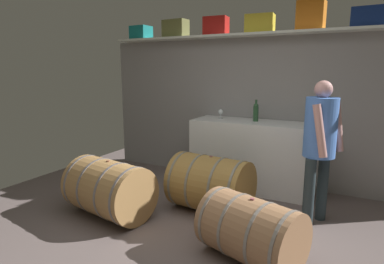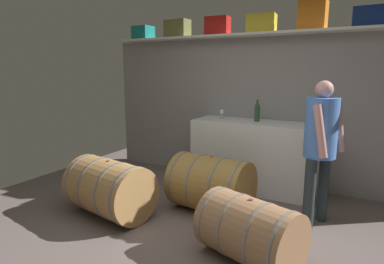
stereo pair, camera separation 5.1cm
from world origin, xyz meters
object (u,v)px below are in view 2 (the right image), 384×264
Objects in this scene: wine_glass at (222,112)px; toolcase_navy at (372,17)px; toolcase_red at (218,26)px; wine_bottle_green at (257,112)px; toolcase_yellow at (261,24)px; toolcase_orange at (313,16)px; work_cabinet at (254,156)px; wine_barrel_flank at (110,188)px; wine_barrel_near at (211,184)px; toolcase_olive at (177,29)px; winemaker_pouring at (321,139)px; toolcase_teal at (143,33)px; wine_barrel_far at (250,230)px.

toolcase_navy is at bearing 4.82° from wine_glass.
wine_bottle_green is (0.68, -0.17, -1.18)m from toolcase_red.
toolcase_yellow is at bearing 17.28° from wine_glass.
toolcase_orange is at bearing -4.24° from toolcase_yellow.
work_cabinet is (-1.28, -0.21, -1.77)m from toolcase_navy.
wine_barrel_flank is (-1.15, -1.80, -1.93)m from toolcase_yellow.
toolcase_red is 2.50× the size of wine_glass.
toolcase_orange is 1.95m from work_cabinet.
wine_glass reaches higher than work_cabinet.
toolcase_yellow is 1.79m from work_cabinet.
toolcase_red is at bearing 116.85° from wine_barrel_near.
toolcase_red reaches higher than wine_barrel_near.
wine_bottle_green reaches higher than wine_barrel_flank.
toolcase_navy is at bearing -3.51° from toolcase_red.
wine_glass is 1.92m from wine_barrel_flank.
winemaker_pouring is at bearing -17.91° from toolcase_olive.
toolcase_orange is at bearing 15.24° from wine_bottle_green.
toolcase_red is 2.69m from wine_barrel_flank.
toolcase_orange is (1.29, 0.00, 0.05)m from toolcase_red.
toolcase_teal is at bearing 175.76° from toolcase_yellow.
toolcase_olive is at bearing -177.71° from toolcase_orange.
toolcase_olive is at bearing 175.76° from toolcase_yellow.
wine_barrel_near is 0.92× the size of wine_barrel_flank.
toolcase_teal is 0.98× the size of wine_bottle_green.
wine_bottle_green is at bearing 123.87° from wine_barrel_far.
wine_barrel_far is at bearing -78.58° from toolcase_yellow.
winemaker_pouring is at bearing 17.00° from wine_barrel_near.
wine_barrel_flank is at bearing -44.71° from winemaker_pouring.
wine_bottle_green is at bearing -1.71° from wine_glass.
wine_barrel_near is 1.31m from winemaker_pouring.
toolcase_olive is at bearing 151.87° from wine_barrel_far.
wine_glass is 0.09× the size of winemaker_pouring.
wine_barrel_far is 0.94× the size of wine_barrel_flank.
wine_barrel_flank is at bearing -109.40° from toolcase_red.
work_cabinet is 5.66× the size of wine_bottle_green.
toolcase_orange is at bearing -3.51° from toolcase_red.
toolcase_olive is 1.05× the size of toolcase_orange.
toolcase_yellow reaches higher than toolcase_teal.
work_cabinet is 1.62× the size of wine_barrel_flank.
wine_glass is at bearing -166.96° from toolcase_yellow.
toolcase_navy reaches higher than wine_barrel_far.
toolcase_orange reaches higher than wine_barrel_near.
work_cabinet is 1.09× the size of winemaker_pouring.
wine_glass is at bearing -95.61° from winemaker_pouring.
wine_barrel_near is at bearing 151.29° from wine_barrel_far.
wine_glass is (-0.52, 0.02, -0.04)m from wine_bottle_green.
wine_bottle_green is at bearing 68.24° from work_cabinet.
wine_glass is at bearing -47.55° from toolcase_red.
toolcase_red is at bearing 166.22° from wine_bottle_green.
wine_glass is (0.83, -0.15, -1.22)m from toolcase_olive.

